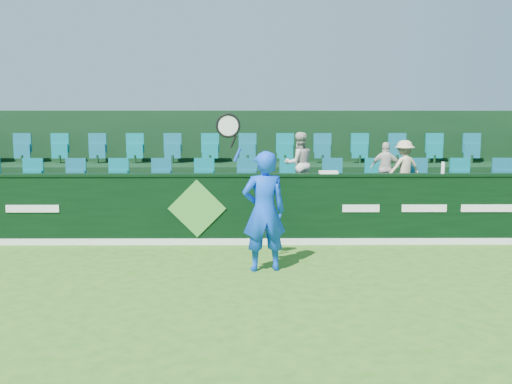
{
  "coord_description": "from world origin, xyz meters",
  "views": [
    {
      "loc": [
        1.05,
        -6.74,
        2.35
      ],
      "look_at": [
        1.11,
        2.8,
        1.15
      ],
      "focal_mm": 40.0,
      "sensor_mm": 36.0,
      "label": 1
    }
  ],
  "objects_px": {
    "spectator_left": "(299,164)",
    "spectator_middle": "(386,168)",
    "drinks_bottle": "(443,168)",
    "tennis_player": "(264,210)",
    "spectator_right": "(404,168)",
    "towel": "(328,172)"
  },
  "relations": [
    {
      "from": "spectator_left",
      "to": "spectator_middle",
      "type": "relative_size",
      "value": 1.18
    },
    {
      "from": "spectator_left",
      "to": "drinks_bottle",
      "type": "distance_m",
      "value": 2.87
    },
    {
      "from": "tennis_player",
      "to": "spectator_middle",
      "type": "xyz_separation_m",
      "value": [
        2.62,
        3.08,
        0.4
      ]
    },
    {
      "from": "tennis_player",
      "to": "spectator_left",
      "type": "height_order",
      "value": "tennis_player"
    },
    {
      "from": "tennis_player",
      "to": "spectator_right",
      "type": "relative_size",
      "value": 2.21
    },
    {
      "from": "spectator_right",
      "to": "spectator_middle",
      "type": "bearing_deg",
      "value": -19.22
    },
    {
      "from": "spectator_right",
      "to": "drinks_bottle",
      "type": "height_order",
      "value": "spectator_right"
    },
    {
      "from": "tennis_player",
      "to": "drinks_bottle",
      "type": "relative_size",
      "value": 11.33
    },
    {
      "from": "spectator_left",
      "to": "drinks_bottle",
      "type": "xyz_separation_m",
      "value": [
        2.64,
        -1.12,
        0.01
      ]
    },
    {
      "from": "spectator_middle",
      "to": "towel",
      "type": "relative_size",
      "value": 3.18
    },
    {
      "from": "tennis_player",
      "to": "towel",
      "type": "height_order",
      "value": "tennis_player"
    },
    {
      "from": "tennis_player",
      "to": "spectator_middle",
      "type": "distance_m",
      "value": 4.06
    },
    {
      "from": "spectator_left",
      "to": "drinks_bottle",
      "type": "bearing_deg",
      "value": 140.55
    },
    {
      "from": "spectator_left",
      "to": "tennis_player",
      "type": "bearing_deg",
      "value": 58.97
    },
    {
      "from": "towel",
      "to": "tennis_player",
      "type": "bearing_deg",
      "value": -122.88
    },
    {
      "from": "towel",
      "to": "drinks_bottle",
      "type": "distance_m",
      "value": 2.18
    },
    {
      "from": "spectator_right",
      "to": "towel",
      "type": "distance_m",
      "value": 2.07
    },
    {
      "from": "tennis_player",
      "to": "spectator_left",
      "type": "distance_m",
      "value": 3.22
    },
    {
      "from": "spectator_right",
      "to": "towel",
      "type": "bearing_deg",
      "value": 13.63
    },
    {
      "from": "spectator_middle",
      "to": "towel",
      "type": "height_order",
      "value": "spectator_middle"
    },
    {
      "from": "towel",
      "to": "drinks_bottle",
      "type": "relative_size",
      "value": 1.56
    },
    {
      "from": "spectator_left",
      "to": "spectator_right",
      "type": "bearing_deg",
      "value": 163.54
    }
  ]
}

